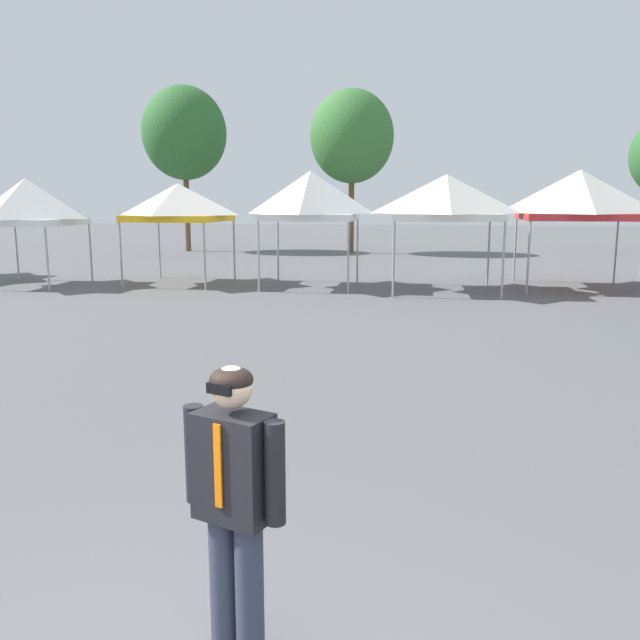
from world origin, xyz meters
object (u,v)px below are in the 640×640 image
object	(u,v)px
canopy_tent_far_left	(310,196)
canopy_tent_behind_right	(579,195)
canopy_tent_far_right	(27,202)
canopy_tent_behind_left	(178,203)
tree_behind_tents_center	(184,133)
tree_behind_tents_right	(352,137)
person_foreground	(234,499)
canopy_tent_behind_center	(446,197)

from	to	relation	value
canopy_tent_far_left	canopy_tent_behind_right	size ratio (longest dim) A/B	1.00
canopy_tent_far_right	canopy_tent_behind_left	distance (m)	4.59
canopy_tent_behind_left	tree_behind_tents_center	world-z (taller)	tree_behind_tents_center
canopy_tent_far_right	canopy_tent_far_left	distance (m)	8.74
canopy_tent_far_left	tree_behind_tents_right	size ratio (longest dim) A/B	0.44
canopy_tent_far_left	person_foreground	size ratio (longest dim) A/B	1.97
canopy_tent_behind_left	canopy_tent_behind_right	world-z (taller)	canopy_tent_behind_right
tree_behind_tents_right	canopy_tent_behind_center	bearing A→B (deg)	-73.99
canopy_tent_behind_right	person_foreground	distance (m)	18.34
canopy_tent_far_right	canopy_tent_behind_left	bearing A→B (deg)	13.34
person_foreground	tree_behind_tents_center	distance (m)	32.25
canopy_tent_far_left	canopy_tent_behind_right	distance (m)	7.95
canopy_tent_far_left	person_foreground	world-z (taller)	canopy_tent_far_left
canopy_tent_behind_right	canopy_tent_behind_left	bearing A→B (deg)	-178.04
person_foreground	tree_behind_tents_right	distance (m)	30.44
canopy_tent_far_left	canopy_tent_far_right	bearing A→B (deg)	-174.56
tree_behind_tents_right	canopy_tent_far_left	bearing A→B (deg)	-90.20
canopy_tent_behind_left	canopy_tent_behind_center	distance (m)	8.26
canopy_tent_behind_center	person_foreground	world-z (taller)	canopy_tent_behind_center
canopy_tent_far_right	canopy_tent_behind_right	xyz separation A→B (m)	(16.61, 1.47, 0.20)
canopy_tent_behind_right	tree_behind_tents_center	bearing A→B (deg)	142.19
canopy_tent_far_right	canopy_tent_behind_left	world-z (taller)	canopy_tent_far_right
canopy_tent_behind_right	tree_behind_tents_center	size ratio (longest dim) A/B	0.42
person_foreground	tree_behind_tents_right	xyz separation A→B (m)	(-2.05, 30.01, 4.67)
canopy_tent_far_left	canopy_tent_behind_center	world-z (taller)	canopy_tent_far_left
canopy_tent_far_right	tree_behind_tents_right	distance (m)	16.95
person_foreground	canopy_tent_behind_left	bearing A→B (deg)	110.53
canopy_tent_behind_right	person_foreground	bearing A→B (deg)	-108.60
canopy_tent_behind_right	tree_behind_tents_right	distance (m)	15.23
canopy_tent_far_right	canopy_tent_behind_center	xyz separation A→B (m)	(12.70, 0.39, 0.13)
person_foreground	canopy_tent_behind_center	bearing A→B (deg)	83.28
canopy_tent_far_left	tree_behind_tents_right	distance (m)	13.67
canopy_tent_behind_center	tree_behind_tents_right	distance (m)	14.66
tree_behind_tents_center	person_foreground	bearing A→B (deg)	-70.56
canopy_tent_far_left	tree_behind_tents_center	bearing A→B (deg)	122.43
canopy_tent_far_right	canopy_tent_behind_left	size ratio (longest dim) A/B	1.05
tree_behind_tents_center	canopy_tent_behind_center	bearing A→B (deg)	-47.86
canopy_tent_far_left	canopy_tent_behind_right	world-z (taller)	canopy_tent_behind_right
canopy_tent_behind_left	tree_behind_tents_center	bearing A→B (deg)	108.01
canopy_tent_far_right	tree_behind_tents_right	world-z (taller)	tree_behind_tents_right
canopy_tent_far_right	person_foreground	bearing A→B (deg)	-55.72
canopy_tent_behind_right	canopy_tent_behind_center	bearing A→B (deg)	-164.50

